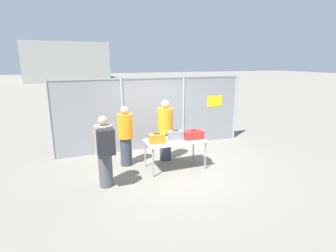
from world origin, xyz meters
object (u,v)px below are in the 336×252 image
Objects in this scene: security_worker_far at (125,135)px; utility_trailer at (156,121)px; suitcase_red at (193,135)px; inspection_table at (175,142)px; traveler_hooded at (105,149)px; security_worker_near at (165,130)px; suitcase_grey at (176,135)px; suitcase_orange at (157,139)px.

security_worker_far is 3.94m from utility_trailer.
inspection_table is at bearing 175.12° from suitcase_red.
traveler_hooded is 2.23m from security_worker_near.
security_worker_near is (-0.06, 0.63, 0.01)m from suitcase_grey.
suitcase_orange is 0.58m from suitcase_grey.
suitcase_grey is 0.49m from suitcase_red.
traveler_hooded is at bearing -166.05° from inspection_table.
suitcase_orange is at bearing 145.52° from security_worker_far.
suitcase_orange is at bearing 22.62° from traveler_hooded.
suitcase_red is (1.05, 0.02, -0.01)m from suitcase_orange.
security_worker_far is (-1.24, 0.63, -0.04)m from suitcase_grey.
suitcase_red is at bearing -11.67° from suitcase_grey.
suitcase_orange is at bearing 59.30° from security_worker_near.
suitcase_grey is 2.04m from traveler_hooded.
traveler_hooded is at bearing -163.34° from suitcase_orange.
utility_trailer is (1.32, 4.11, -0.53)m from suitcase_orange.
inspection_table reaches higher than utility_trailer.
inspection_table is 0.95× the size of security_worker_far.
security_worker_near is at bearing 91.91° from inspection_table.
utility_trailer is at bearing -99.91° from security_worker_near.
security_worker_far is at bearing 3.53° from security_worker_near.
utility_trailer is (0.27, 4.09, -0.52)m from suitcase_red.
traveler_hooded is at bearing -164.82° from suitcase_grey.
security_worker_near is 1.18m from security_worker_far.
utility_trailer is at bearing 86.22° from suitcase_red.
security_worker_near reaches higher than suitcase_red.
security_worker_far is at bearing 153.04° from suitcase_grey.
suitcase_orange is at bearing -173.40° from inspection_table.
security_worker_near is at bearing 37.39° from traveler_hooded.
suitcase_grey is 1.39m from security_worker_far.
suitcase_grey is at bearing 166.75° from security_worker_far.
suitcase_grey is at bearing 99.39° from security_worker_near.
traveler_hooded is at bearing -169.95° from suitcase_red.
suitcase_red is (0.52, -0.04, 0.18)m from inspection_table.
security_worker_far is (-1.72, 0.73, -0.03)m from suitcase_red.
suitcase_orange is 0.26× the size of security_worker_far.
suitcase_red is at bearing 170.71° from security_worker_far.
suitcase_red is 0.32× the size of traveler_hooded.
suitcase_red is 0.32× the size of security_worker_far.
inspection_table is 0.95× the size of traveler_hooded.
suitcase_grey is (0.57, 0.12, 0.00)m from suitcase_orange.
suitcase_grey reaches higher than suitcase_orange.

